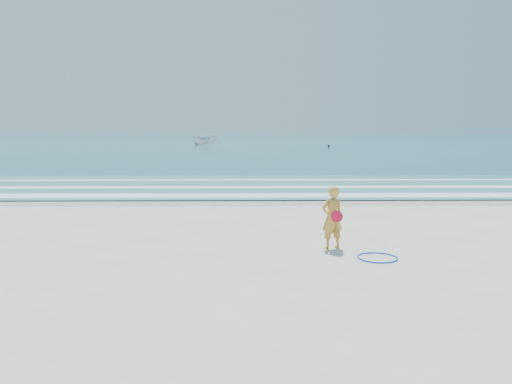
{
  "coord_description": "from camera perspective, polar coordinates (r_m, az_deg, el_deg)",
  "views": [
    {
      "loc": [
        -0.33,
        -9.97,
        2.79
      ],
      "look_at": [
        -0.14,
        4.0,
        1.0
      ],
      "focal_mm": 35.0,
      "sensor_mm": 36.0,
      "label": 1
    }
  ],
  "objects": [
    {
      "name": "foam_near",
      "position": [
        20.46,
        0.14,
        -0.39
      ],
      "size": [
        400.0,
        1.4,
        0.01
      ],
      "primitive_type": "cube",
      "color": "white",
      "rests_on": "shallow"
    },
    {
      "name": "shallow",
      "position": [
        24.13,
        -0.0,
        0.76
      ],
      "size": [
        400.0,
        10.0,
        0.01
      ],
      "primitive_type": "cube",
      "color": "#59B7AD",
      "rests_on": "ocean"
    },
    {
      "name": "foam_mid",
      "position": [
        23.34,
        0.02,
        0.56
      ],
      "size": [
        400.0,
        0.9,
        0.01
      ],
      "primitive_type": "cube",
      "color": "white",
      "rests_on": "shallow"
    },
    {
      "name": "ground",
      "position": [
        10.36,
        1.07,
        -8.32
      ],
      "size": [
        400.0,
        400.0,
        0.0
      ],
      "primitive_type": "plane",
      "color": "silver",
      "rests_on": "ground"
    },
    {
      "name": "boat",
      "position": [
        83.28,
        -5.83,
        5.92
      ],
      "size": [
        4.47,
        3.11,
        1.62
      ],
      "primitive_type": "imported",
      "rotation": [
        0.0,
        0.0,
        1.98
      ],
      "color": "silver",
      "rests_on": "ocean"
    },
    {
      "name": "woman",
      "position": [
        11.66,
        8.69,
        -2.93
      ],
      "size": [
        0.63,
        0.52,
        1.47
      ],
      "color": "gold",
      "rests_on": "ground"
    },
    {
      "name": "hoop",
      "position": [
        11.17,
        13.71,
        -7.29
      ],
      "size": [
        1.1,
        1.1,
        0.03
      ],
      "primitive_type": "torus",
      "rotation": [
        0.0,
        0.0,
        0.31
      ],
      "color": "blue",
      "rests_on": "ground"
    },
    {
      "name": "ocean",
      "position": [
        115.01,
        -0.63,
        5.91
      ],
      "size": [
        400.0,
        190.0,
        0.04
      ],
      "primitive_type": "cube",
      "color": "#19727F",
      "rests_on": "ground"
    },
    {
      "name": "wet_sand",
      "position": [
        19.18,
        0.2,
        -1.06
      ],
      "size": [
        400.0,
        2.4,
        0.0
      ],
      "primitive_type": "cube",
      "color": "#B2A893",
      "rests_on": "ground"
    },
    {
      "name": "buoy",
      "position": [
        75.06,
        8.33,
        5.25
      ],
      "size": [
        0.35,
        0.35,
        0.35
      ],
      "primitive_type": "sphere",
      "color": "black",
      "rests_on": "ocean"
    },
    {
      "name": "foam_far",
      "position": [
        26.62,
        -0.08,
        1.39
      ],
      "size": [
        400.0,
        0.6,
        0.01
      ],
      "primitive_type": "cube",
      "color": "white",
      "rests_on": "shallow"
    }
  ]
}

